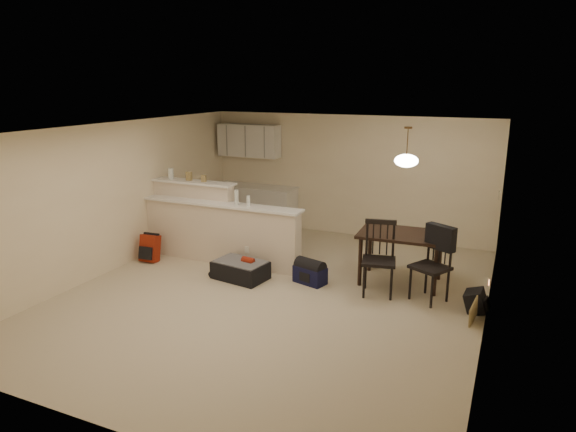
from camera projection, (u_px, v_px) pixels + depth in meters
The scene contains 19 objects.
room at pixel (275, 215), 7.55m from camera, with size 7.00×7.02×2.50m.
breakfast_bar at pixel (211, 227), 9.27m from camera, with size 3.08×0.58×1.39m.
upper_cabinets at pixel (249, 141), 11.18m from camera, with size 1.40×0.34×0.70m, color white.
kitchen_counter at pixel (256, 207), 11.36m from camera, with size 1.80×0.60×0.90m, color white.
thermostat at pixel (499, 195), 7.68m from camera, with size 0.02×0.12×0.12m, color beige.
jar at pixel (171, 174), 9.53m from camera, with size 0.10×0.10×0.20m, color silver.
cereal_box at pixel (189, 176), 9.38m from camera, with size 0.10×0.07×0.16m, color olive.
small_box at pixel (204, 179), 9.26m from camera, with size 0.08×0.06×0.12m, color olive.
bottle_a at pixel (237, 197), 8.81m from camera, with size 0.07×0.07×0.26m, color silver.
bottle_b at pixel (248, 201), 8.73m from camera, with size 0.06×0.06×0.18m, color silver.
dining_table at pixel (402, 239), 8.12m from camera, with size 1.37×0.95×0.83m.
pendant_lamp at pixel (406, 160), 7.80m from camera, with size 0.36×0.36×0.62m.
dining_chair_near at pixel (379, 259), 7.70m from camera, with size 0.49×0.47×1.13m, color black, non-canonical shape.
dining_chair_far at pixel (430, 265), 7.48m from camera, with size 0.48×0.46×1.10m, color black, non-canonical shape.
suitcase at pixel (240, 270), 8.43m from camera, with size 0.85×0.55×0.29m, color black.
red_backpack at pixel (150, 248), 9.23m from camera, with size 0.32×0.20×0.48m, color maroon.
navy_duffel at pixel (310, 275), 8.24m from camera, with size 0.51×0.28×0.28m, color #101233.
black_daypack at pixel (476, 301), 7.22m from camera, with size 0.34×0.24×0.30m, color black.
cardboard_sheet at pixel (473, 312), 6.87m from camera, with size 0.40×0.02×0.30m, color olive.
Camera 1 is at (3.15, -6.59, 3.15)m, focal length 32.00 mm.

